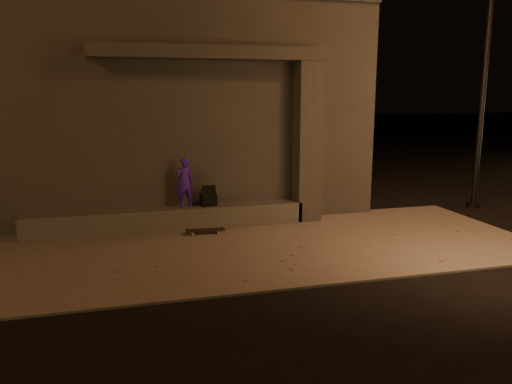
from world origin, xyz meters
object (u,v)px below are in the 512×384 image
object	(u,v)px
column	(307,142)
skateboard	(205,230)
backpack	(208,198)
skateboarder	(185,183)

from	to	relation	value
column	skateboard	size ratio (longest dim) A/B	4.37
backpack	skateboarder	bearing A→B (deg)	170.15
skateboarder	skateboard	world-z (taller)	skateboarder
skateboarder	skateboard	xyz separation A→B (m)	(0.32, -0.65, -0.92)
column	skateboarder	world-z (taller)	column
skateboarder	backpack	size ratio (longest dim) A/B	2.29
column	skateboard	world-z (taller)	column
column	skateboarder	bearing A→B (deg)	180.00
skateboarder	backpack	distance (m)	0.64
skateboarder	skateboard	bearing A→B (deg)	107.17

